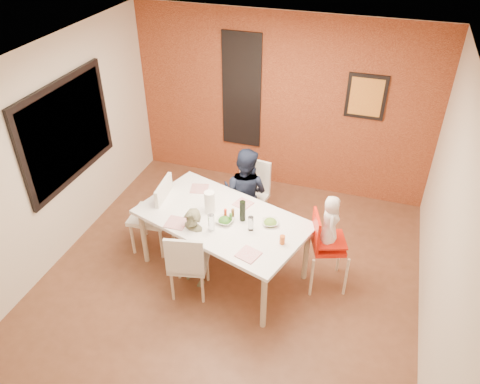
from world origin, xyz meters
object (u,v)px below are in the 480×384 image
(dining_table, at_px, (223,222))
(chair_left, at_px, (157,211))
(chair_far, at_px, (251,191))
(child_far, at_px, (245,193))
(child_near, at_px, (194,248))
(paper_towel_roll, at_px, (210,202))
(chair_near, at_px, (187,262))
(high_chair, at_px, (325,244))
(toddler, at_px, (330,222))
(wine_bottle, at_px, (243,211))

(dining_table, height_order, chair_left, chair_left)
(chair_far, xyz_separation_m, child_far, (-0.01, -0.25, 0.11))
(chair_far, height_order, child_near, child_near)
(chair_far, bearing_deg, dining_table, -84.80)
(child_near, relative_size, paper_towel_roll, 3.78)
(dining_table, relative_size, child_near, 2.09)
(chair_near, height_order, child_far, child_far)
(dining_table, distance_m, child_far, 0.79)
(chair_far, height_order, chair_left, chair_left)
(chair_near, relative_size, high_chair, 0.91)
(high_chair, bearing_deg, chair_left, 70.55)
(paper_towel_roll, bearing_deg, dining_table, -17.81)
(high_chair, height_order, child_near, child_near)
(chair_left, xyz_separation_m, toddler, (2.19, 0.02, 0.35))
(chair_far, relative_size, high_chair, 0.95)
(chair_near, relative_size, chair_left, 0.89)
(chair_near, distance_m, child_far, 1.37)
(chair_left, relative_size, toddler, 1.60)
(chair_near, distance_m, paper_towel_roll, 0.75)
(high_chair, distance_m, paper_towel_roll, 1.43)
(high_chair, height_order, child_far, child_far)
(chair_far, relative_size, toddler, 1.49)
(child_near, height_order, toddler, toddler)
(child_far, xyz_separation_m, wine_bottle, (0.21, -0.76, 0.30))
(chair_far, height_order, toddler, toddler)
(dining_table, distance_m, toddler, 1.26)
(dining_table, xyz_separation_m, paper_towel_roll, (-0.18, 0.06, 0.21))
(high_chair, bearing_deg, dining_table, 77.47)
(toddler, distance_m, wine_bottle, 1.00)
(toddler, bearing_deg, chair_far, 39.30)
(child_near, bearing_deg, wine_bottle, 53.06)
(child_far, xyz_separation_m, paper_towel_roll, (-0.21, -0.73, 0.30))
(dining_table, height_order, toddler, toddler)
(dining_table, relative_size, chair_far, 2.26)
(dining_table, bearing_deg, paper_towel_roll, 162.19)
(child_near, xyz_separation_m, wine_bottle, (0.49, 0.33, 0.43))
(chair_far, height_order, paper_towel_roll, paper_towel_roll)
(chair_near, height_order, wine_bottle, wine_bottle)
(chair_near, height_order, child_near, child_near)
(chair_left, distance_m, child_near, 0.84)
(chair_left, bearing_deg, child_near, 52.76)
(high_chair, height_order, wine_bottle, wine_bottle)
(dining_table, xyz_separation_m, chair_near, (-0.24, -0.54, -0.23))
(wine_bottle, bearing_deg, toddler, 7.86)
(child_near, height_order, wine_bottle, wine_bottle)
(chair_far, xyz_separation_m, child_near, (-0.30, -1.34, -0.02))
(chair_near, distance_m, toddler, 1.68)
(child_far, relative_size, paper_towel_roll, 4.72)
(high_chair, bearing_deg, chair_far, 33.16)
(toddler, xyz_separation_m, wine_bottle, (-0.99, -0.14, 0.02))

